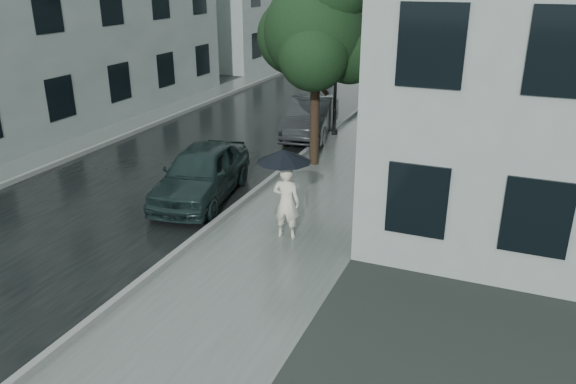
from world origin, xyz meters
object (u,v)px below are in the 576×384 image
at_px(pedestrian, 286,202).
at_px(street_tree, 318,29).
at_px(lamp_post, 333,50).
at_px(car_near, 202,173).
at_px(car_far, 311,117).

distance_m(pedestrian, street_tree, 6.51).
bearing_deg(lamp_post, street_tree, -76.13).
relative_size(car_near, car_far, 1.00).
distance_m(street_tree, lamp_post, 3.71).
bearing_deg(lamp_post, pedestrian, -74.61).
xyz_separation_m(pedestrian, street_tree, (-1.23, 5.45, 3.34)).
distance_m(street_tree, car_near, 5.67).
relative_size(pedestrian, street_tree, 0.28).
xyz_separation_m(car_near, car_far, (0.57, 7.05, -0.02)).
height_order(lamp_post, car_far, lamp_post).
bearing_deg(car_far, car_near, -103.94).
xyz_separation_m(lamp_post, car_near, (-1.20, -7.58, -2.42)).
xyz_separation_m(street_tree, car_near, (-1.83, -4.07, -3.49)).
distance_m(pedestrian, car_far, 8.79).
height_order(street_tree, car_far, street_tree).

